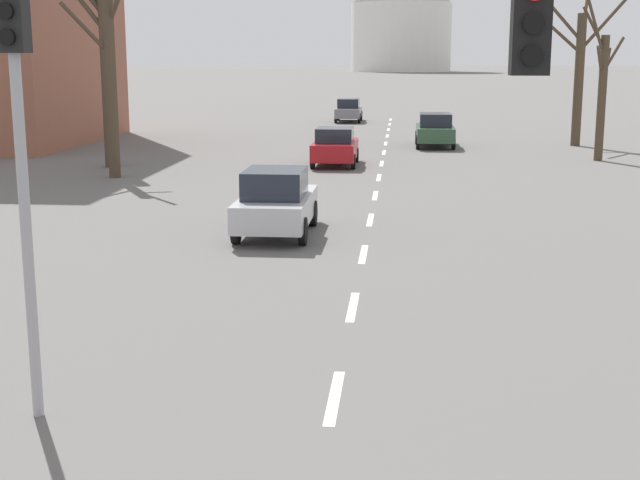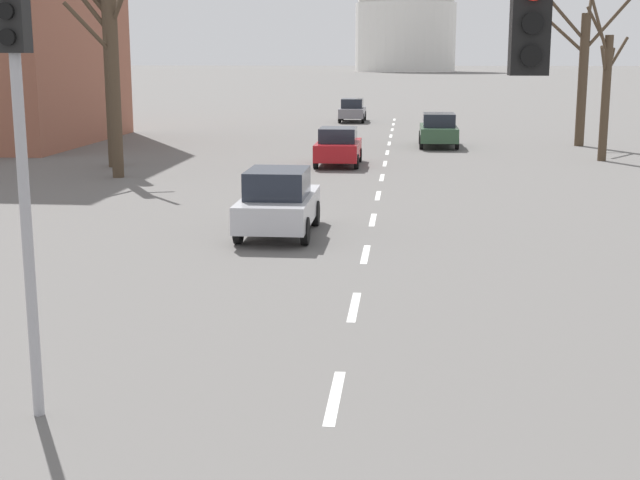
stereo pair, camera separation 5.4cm
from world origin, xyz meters
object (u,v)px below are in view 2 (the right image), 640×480
(sedan_near_right, at_px, (278,202))
(sedan_mid_centre, at_px, (338,146))
(traffic_signal_near_left, at_px, (18,111))
(sedan_near_left, at_px, (352,110))
(sedan_far_left, at_px, (439,130))

(sedan_near_right, height_order, sedan_mid_centre, sedan_near_right)
(traffic_signal_near_left, xyz_separation_m, sedan_mid_centre, (1.84, 27.12, -3.13))
(traffic_signal_near_left, relative_size, sedan_near_left, 1.35)
(traffic_signal_near_left, bearing_deg, sedan_mid_centre, 86.12)
(sedan_mid_centre, bearing_deg, sedan_near_right, -91.56)
(sedan_near_left, bearing_deg, sedan_far_left, -72.23)
(traffic_signal_near_left, relative_size, sedan_mid_centre, 1.46)
(traffic_signal_near_left, height_order, sedan_near_right, traffic_signal_near_left)
(sedan_near_right, xyz_separation_m, sedan_far_left, (4.90, 23.39, 0.00))
(sedan_near_right, bearing_deg, traffic_signal_near_left, -96.74)
(sedan_near_left, xyz_separation_m, sedan_far_left, (5.45, -16.99, 0.05))
(sedan_mid_centre, xyz_separation_m, sedan_far_left, (4.50, 8.37, 0.06))
(sedan_near_left, relative_size, sedan_near_right, 1.02)
(sedan_near_right, relative_size, sedan_mid_centre, 1.05)
(traffic_signal_near_left, height_order, sedan_far_left, traffic_signal_near_left)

